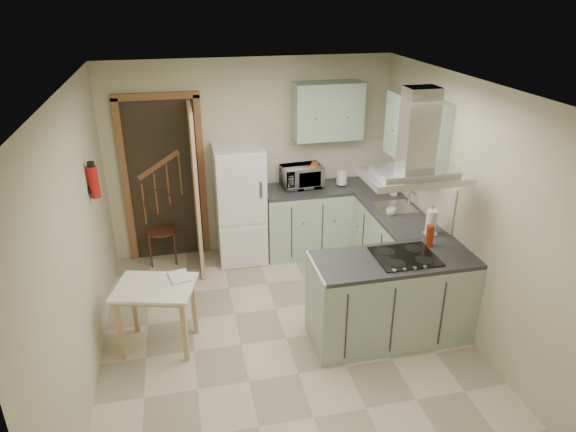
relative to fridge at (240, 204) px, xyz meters
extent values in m
plane|color=beige|center=(0.20, -1.80, -0.75)|extent=(4.20, 4.20, 0.00)
plane|color=silver|center=(0.20, -1.80, 1.75)|extent=(4.20, 4.20, 0.00)
plane|color=#C1BB95|center=(0.20, 0.30, 0.50)|extent=(3.60, 0.00, 3.60)
plane|color=#C1BB95|center=(-1.60, -1.80, 0.50)|extent=(0.00, 4.20, 4.20)
plane|color=#C1BB95|center=(2.00, -1.80, 0.50)|extent=(0.00, 4.20, 4.20)
cube|color=brown|center=(-0.90, 0.27, 0.30)|extent=(1.10, 0.12, 2.10)
cube|color=white|center=(0.00, 0.00, 0.00)|extent=(0.60, 0.60, 1.50)
cube|color=#9EB2A0|center=(0.86, 0.00, -0.30)|extent=(1.08, 0.60, 0.90)
cube|color=#9EB2A0|center=(1.70, -0.68, -0.30)|extent=(0.60, 1.95, 0.90)
cube|color=beige|center=(1.16, 0.29, 0.40)|extent=(1.68, 0.02, 0.50)
cube|color=#9EB2A0|center=(1.15, 0.12, 1.10)|extent=(0.85, 0.35, 0.70)
cube|color=#9EB2A0|center=(1.82, -0.95, 1.10)|extent=(0.35, 0.90, 0.70)
cube|color=#9EB2A0|center=(1.22, -1.98, -0.30)|extent=(1.55, 0.65, 0.90)
cube|color=black|center=(1.32, -1.98, 0.16)|extent=(0.58, 0.50, 0.01)
cube|color=silver|center=(1.32, -1.98, 0.97)|extent=(0.90, 0.55, 0.10)
cube|color=silver|center=(1.70, -0.85, 0.16)|extent=(0.45, 0.40, 0.01)
cylinder|color=#B2140F|center=(-1.54, -0.90, 0.75)|extent=(0.10, 0.10, 0.32)
cube|color=#D3AF82|center=(-1.03, -1.64, -0.41)|extent=(0.85, 0.72, 0.68)
cube|color=#501E1A|center=(-1.00, 0.13, -0.32)|extent=(0.38, 0.38, 0.85)
imported|color=black|center=(0.81, 0.06, 0.29)|extent=(0.53, 0.38, 0.28)
cylinder|color=white|center=(1.33, 0.00, 0.25)|extent=(0.18, 0.18, 0.20)
cube|color=#D45418|center=(0.97, 0.04, 0.30)|extent=(0.15, 0.22, 0.30)
imported|color=#9FA2AB|center=(1.85, -0.47, 0.24)|extent=(0.10, 0.10, 0.17)
cylinder|color=white|center=(1.79, -1.57, 0.29)|extent=(0.12, 0.12, 0.27)
imported|color=silver|center=(1.58, -1.03, 0.19)|extent=(0.11, 0.11, 0.08)
cylinder|color=#B72E0F|center=(1.66, -1.80, 0.26)|extent=(0.09, 0.09, 0.21)
imported|color=#A04935|center=(-0.89, -1.55, -0.01)|extent=(0.23, 0.28, 0.11)
camera|label=1|loc=(-0.70, -5.93, 2.51)|focal=32.00mm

